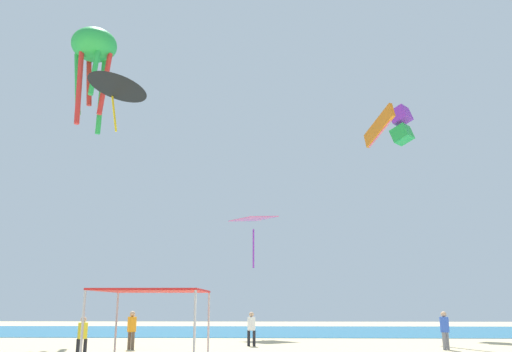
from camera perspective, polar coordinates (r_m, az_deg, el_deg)
ocean_strip at (r=44.47m, az=1.52°, el=-16.54°), size 110.00×19.15×0.03m
canopy_tent at (r=17.00m, az=-11.17°, el=-12.46°), size 3.21×3.31×2.52m
person_near_tent at (r=27.32m, az=19.88°, el=-15.24°), size 0.42×0.42×1.76m
person_leftmost at (r=26.68m, az=-13.39°, el=-15.71°), size 0.42×0.42×1.78m
person_central at (r=28.16m, az=-0.51°, el=-16.04°), size 0.43×0.41×1.71m
person_rightmost at (r=23.11m, az=-18.40°, el=-15.98°), size 0.38×0.38×1.60m
kite_box_purple at (r=42.98m, az=15.57°, el=5.36°), size 2.03×1.99×3.05m
kite_diamond_pink at (r=36.12m, az=-0.28°, el=-4.97°), size 3.50×3.50×3.53m
kite_delta_black at (r=28.09m, az=-14.72°, el=9.78°), size 4.14×4.12×2.82m
kite_parafoil_orange at (r=37.10m, az=13.26°, el=5.27°), size 1.52×3.61×2.28m
kite_octopus_green at (r=38.63m, az=-17.27°, el=12.99°), size 4.18×4.18×7.25m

